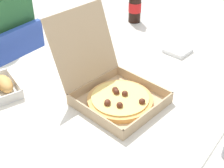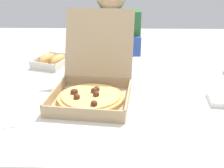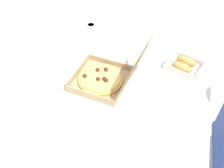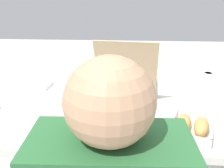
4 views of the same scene
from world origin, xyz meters
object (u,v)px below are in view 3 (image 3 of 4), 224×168
(bread_side_box, at_px, (184,65))
(napkin_pile, at_px, (66,162))
(pizza_box_open, at_px, (106,77))
(paper_menu, at_px, (97,43))
(dipping_sauce_cup, at_px, (91,26))

(bread_side_box, relative_size, napkin_pile, 2.08)
(pizza_box_open, xyz_separation_m, paper_menu, (-0.33, -0.17, -0.04))
(paper_menu, bearing_deg, napkin_pile, -4.52)
(pizza_box_open, relative_size, napkin_pile, 3.74)
(bread_side_box, bearing_deg, paper_menu, -98.58)
(bread_side_box, relative_size, dipping_sauce_cup, 4.08)
(napkin_pile, distance_m, dipping_sauce_cup, 1.02)
(pizza_box_open, distance_m, bread_side_box, 0.46)
(pizza_box_open, bearing_deg, paper_menu, -152.86)
(bread_side_box, relative_size, paper_menu, 1.09)
(napkin_pile, bearing_deg, bread_side_box, 150.73)
(napkin_pile, xyz_separation_m, dipping_sauce_cup, (-0.99, -0.25, 0.00))
(napkin_pile, bearing_deg, paper_menu, -169.85)
(paper_menu, bearing_deg, pizza_box_open, 12.48)
(pizza_box_open, bearing_deg, bread_side_box, 121.71)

